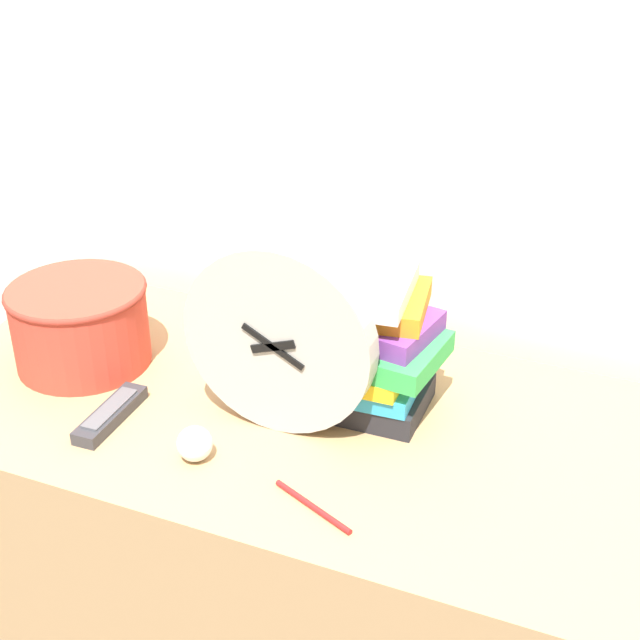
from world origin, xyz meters
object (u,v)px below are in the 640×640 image
(crumpled_paper_ball, at_px, (195,444))
(pen, at_px, (313,506))
(book_stack, at_px, (355,342))
(basket, at_px, (80,322))
(desk_clock, at_px, (278,341))
(tv_remote, at_px, (111,414))

(crumpled_paper_ball, bearing_deg, pen, -10.40)
(book_stack, bearing_deg, basket, -171.65)
(basket, height_order, pen, basket)
(basket, height_order, crumpled_paper_ball, basket)
(crumpled_paper_ball, bearing_deg, desk_clock, 57.97)
(basket, relative_size, pen, 1.76)
(tv_remote, xyz_separation_m, crumpled_paper_ball, (0.16, -0.03, 0.01))
(book_stack, relative_size, tv_remote, 1.76)
(desk_clock, xyz_separation_m, basket, (-0.38, 0.04, -0.07))
(desk_clock, relative_size, pen, 2.23)
(book_stack, height_order, basket, book_stack)
(tv_remote, relative_size, crumpled_paper_ball, 2.99)
(book_stack, xyz_separation_m, basket, (-0.45, -0.07, -0.03))
(book_stack, height_order, tv_remote, book_stack)
(desk_clock, bearing_deg, pen, -52.74)
(desk_clock, xyz_separation_m, book_stack, (0.08, 0.11, -0.04))
(desk_clock, bearing_deg, basket, 173.87)
(basket, bearing_deg, crumpled_paper_ball, -28.07)
(desk_clock, bearing_deg, tv_remote, -159.98)
(tv_remote, bearing_deg, pen, -10.90)
(desk_clock, distance_m, crumpled_paper_ball, 0.19)
(crumpled_paper_ball, bearing_deg, basket, 151.93)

